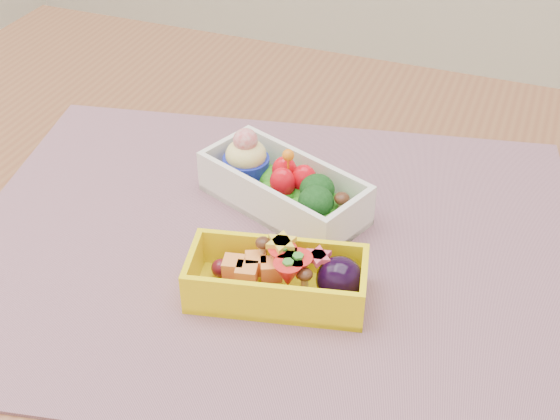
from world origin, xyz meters
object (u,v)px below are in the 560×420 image
(bento_white, at_px, (283,187))
(placemat, at_px, (271,244))
(bento_yellow, at_px, (281,278))
(table, at_px, (312,310))

(bento_white, bearing_deg, placemat, -58.94)
(bento_white, xyz_separation_m, bento_yellow, (0.05, -0.12, -0.00))
(placemat, bearing_deg, bento_white, 99.72)
(placemat, distance_m, bento_white, 0.06)
(table, bearing_deg, bento_yellow, -89.38)
(bento_white, distance_m, bento_yellow, 0.13)
(placemat, distance_m, bento_yellow, 0.08)
(placemat, bearing_deg, bento_yellow, -61.37)
(bento_yellow, bearing_deg, bento_white, 97.42)
(table, xyz_separation_m, bento_white, (-0.04, 0.03, 0.13))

